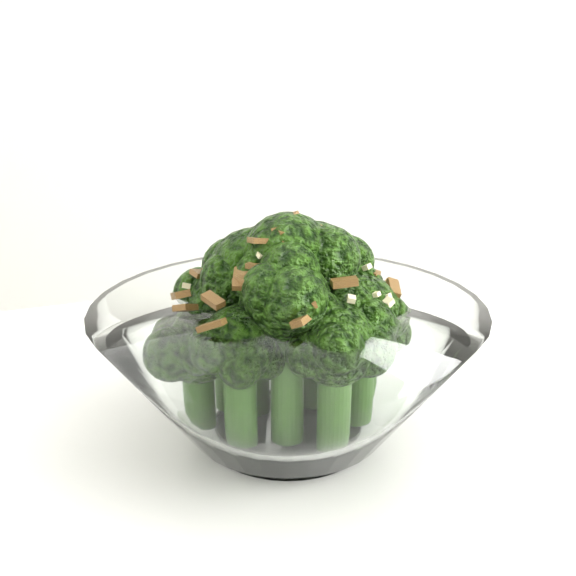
{
  "coord_description": "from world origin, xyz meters",
  "views": [
    {
      "loc": [
        -0.17,
        -0.11,
        0.97
      ],
      "look_at": [
        -0.17,
        0.28,
        0.84
      ],
      "focal_mm": 50.0,
      "sensor_mm": 36.0,
      "label": 1
    }
  ],
  "objects": [
    {
      "name": "broccoli_dish",
      "position": [
        -0.17,
        0.28,
        0.8
      ],
      "size": [
        0.21,
        0.21,
        0.13
      ],
      "color": "white",
      "rests_on": "table"
    }
  ]
}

